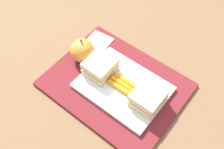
{
  "coord_description": "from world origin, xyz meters",
  "views": [
    {
      "loc": [
        -0.24,
        0.32,
        0.62
      ],
      "look_at": [
        0.01,
        0.0,
        0.04
      ],
      "focal_mm": 42.67,
      "sensor_mm": 36.0,
      "label": 1
    }
  ],
  "objects_px": {
    "carrot_sticks_bundle": "(123,85)",
    "food_tray": "(123,87)",
    "apple": "(82,51)",
    "sandwich_half_right": "(100,66)",
    "paper_napkin": "(98,42)",
    "sandwich_half_left": "(148,98)"
  },
  "relations": [
    {
      "from": "carrot_sticks_bundle",
      "to": "paper_napkin",
      "type": "xyz_separation_m",
      "value": [
        0.16,
        -0.09,
        -0.02
      ]
    },
    {
      "from": "sandwich_half_right",
      "to": "apple",
      "type": "xyz_separation_m",
      "value": [
        0.08,
        -0.01,
        0.0
      ]
    },
    {
      "from": "sandwich_half_right",
      "to": "carrot_sticks_bundle",
      "type": "distance_m",
      "value": 0.08
    },
    {
      "from": "food_tray",
      "to": "sandwich_half_left",
      "type": "distance_m",
      "value": 0.08
    },
    {
      "from": "sandwich_half_right",
      "to": "paper_napkin",
      "type": "height_order",
      "value": "sandwich_half_right"
    },
    {
      "from": "sandwich_half_right",
      "to": "paper_napkin",
      "type": "bearing_deg",
      "value": -46.85
    },
    {
      "from": "sandwich_half_left",
      "to": "paper_napkin",
      "type": "distance_m",
      "value": 0.26
    },
    {
      "from": "carrot_sticks_bundle",
      "to": "apple",
      "type": "xyz_separation_m",
      "value": [
        0.15,
        -0.01,
        0.02
      ]
    },
    {
      "from": "food_tray",
      "to": "paper_napkin",
      "type": "xyz_separation_m",
      "value": [
        0.16,
        -0.09,
        -0.0
      ]
    },
    {
      "from": "sandwich_half_right",
      "to": "carrot_sticks_bundle",
      "type": "relative_size",
      "value": 1.03
    },
    {
      "from": "apple",
      "to": "paper_napkin",
      "type": "distance_m",
      "value": 0.08
    },
    {
      "from": "carrot_sticks_bundle",
      "to": "food_tray",
      "type": "bearing_deg",
      "value": -25.31
    },
    {
      "from": "food_tray",
      "to": "sandwich_half_right",
      "type": "bearing_deg",
      "value": 0.0
    },
    {
      "from": "sandwich_half_right",
      "to": "carrot_sticks_bundle",
      "type": "bearing_deg",
      "value": 179.76
    },
    {
      "from": "carrot_sticks_bundle",
      "to": "apple",
      "type": "relative_size",
      "value": 0.97
    },
    {
      "from": "sandwich_half_right",
      "to": "food_tray",
      "type": "bearing_deg",
      "value": 180.0
    },
    {
      "from": "food_tray",
      "to": "carrot_sticks_bundle",
      "type": "relative_size",
      "value": 2.95
    },
    {
      "from": "apple",
      "to": "sandwich_half_right",
      "type": "bearing_deg",
      "value": 171.44
    },
    {
      "from": "apple",
      "to": "food_tray",
      "type": "bearing_deg",
      "value": 175.78
    },
    {
      "from": "apple",
      "to": "paper_napkin",
      "type": "height_order",
      "value": "apple"
    },
    {
      "from": "sandwich_half_left",
      "to": "paper_napkin",
      "type": "height_order",
      "value": "sandwich_half_left"
    },
    {
      "from": "sandwich_half_left",
      "to": "paper_napkin",
      "type": "bearing_deg",
      "value": -20.18
    }
  ]
}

